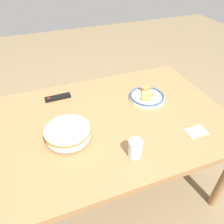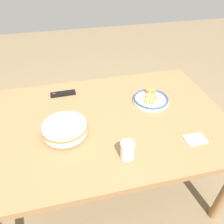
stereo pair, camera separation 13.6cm
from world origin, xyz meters
name	(u,v)px [view 1 (the left image)]	position (x,y,z in m)	size (l,w,h in m)	color
ground_plane	(111,184)	(0.00, 0.00, 0.00)	(8.00, 8.00, 0.00)	#7F6B4C
dining_table	(111,127)	(0.00, 0.00, 0.63)	(1.47, 1.00, 0.70)	olive
noodle_bowl	(68,133)	(-0.28, -0.07, 0.74)	(0.26, 0.26, 0.07)	silver
food_plate	(147,96)	(0.31, 0.11, 0.72)	(0.24, 0.24, 0.05)	silver
tv_remote	(58,97)	(-0.27, 0.33, 0.71)	(0.18, 0.05, 0.02)	black
drinking_glass	(135,148)	(0.02, -0.32, 0.75)	(0.07, 0.07, 0.10)	silver
folded_napkin	(196,132)	(0.42, -0.29, 0.71)	(0.12, 0.08, 0.01)	beige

